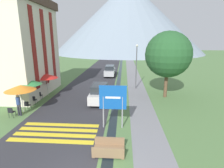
{
  "coord_description": "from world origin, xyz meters",
  "views": [
    {
      "loc": [
        1.95,
        -6.48,
        6.03
      ],
      "look_at": [
        0.81,
        10.0,
        1.82
      ],
      "focal_mm": 28.0,
      "sensor_mm": 36.0,
      "label": 1
    }
  ],
  "objects_px": {
    "cafe_chair_far_right": "(39,95)",
    "cafe_umbrella_middle_green": "(29,82)",
    "cafe_chair_nearest": "(11,111)",
    "cafe_chair_middle": "(34,99)",
    "person_seated_far": "(26,100)",
    "person_standing_terrace": "(18,103)",
    "streetlamp": "(136,63)",
    "footbridge": "(109,149)",
    "cafe_chair_near_left": "(27,105)",
    "cafe_umbrella_front_orange": "(20,88)",
    "cafe_chair_far_left": "(37,95)",
    "parked_car_far": "(110,71)",
    "road_sign": "(113,101)",
    "hotel_building": "(19,44)",
    "cafe_umbrella_rear_red": "(47,76)",
    "tree_by_path": "(168,55)",
    "parked_car_near": "(100,93)"
  },
  "relations": [
    {
      "from": "hotel_building",
      "to": "cafe_chair_nearest",
      "type": "distance_m",
      "value": 8.41
    },
    {
      "from": "parked_car_near",
      "to": "cafe_chair_nearest",
      "type": "distance_m",
      "value": 7.68
    },
    {
      "from": "road_sign",
      "to": "cafe_chair_far_left",
      "type": "xyz_separation_m",
      "value": [
        -8.19,
        5.32,
        -1.48
      ]
    },
    {
      "from": "cafe_umbrella_rear_red",
      "to": "tree_by_path",
      "type": "bearing_deg",
      "value": 2.39
    },
    {
      "from": "cafe_umbrella_middle_green",
      "to": "streetlamp",
      "type": "height_order",
      "value": "streetlamp"
    },
    {
      "from": "cafe_umbrella_middle_green",
      "to": "cafe_chair_near_left",
      "type": "bearing_deg",
      "value": -72.17
    },
    {
      "from": "parked_car_far",
      "to": "cafe_chair_far_right",
      "type": "xyz_separation_m",
      "value": [
        -6.25,
        -12.6,
        -0.4
      ]
    },
    {
      "from": "parked_car_far",
      "to": "cafe_chair_far_right",
      "type": "distance_m",
      "value": 14.07
    },
    {
      "from": "tree_by_path",
      "to": "cafe_chair_far_left",
      "type": "bearing_deg",
      "value": -171.89
    },
    {
      "from": "cafe_chair_far_right",
      "to": "cafe_umbrella_middle_green",
      "type": "height_order",
      "value": "cafe_umbrella_middle_green"
    },
    {
      "from": "cafe_umbrella_middle_green",
      "to": "cafe_umbrella_rear_red",
      "type": "bearing_deg",
      "value": 78.67
    },
    {
      "from": "parked_car_near",
      "to": "cafe_chair_far_left",
      "type": "height_order",
      "value": "parked_car_near"
    },
    {
      "from": "cafe_chair_middle",
      "to": "cafe_umbrella_middle_green",
      "type": "xyz_separation_m",
      "value": [
        -0.33,
        0.07,
        1.68
      ]
    },
    {
      "from": "cafe_chair_nearest",
      "to": "cafe_umbrella_rear_red",
      "type": "distance_m",
      "value": 5.9
    },
    {
      "from": "cafe_chair_nearest",
      "to": "cafe_chair_middle",
      "type": "bearing_deg",
      "value": 67.56
    },
    {
      "from": "road_sign",
      "to": "parked_car_far",
      "type": "relative_size",
      "value": 0.68
    },
    {
      "from": "parked_car_far",
      "to": "cafe_umbrella_middle_green",
      "type": "relative_size",
      "value": 1.85
    },
    {
      "from": "cafe_chair_nearest",
      "to": "person_seated_far",
      "type": "xyz_separation_m",
      "value": [
        -0.13,
        2.39,
        0.15
      ]
    },
    {
      "from": "cafe_chair_nearest",
      "to": "streetlamp",
      "type": "height_order",
      "value": "streetlamp"
    },
    {
      "from": "road_sign",
      "to": "cafe_umbrella_front_orange",
      "type": "height_order",
      "value": "road_sign"
    },
    {
      "from": "hotel_building",
      "to": "parked_car_far",
      "type": "distance_m",
      "value": 14.69
    },
    {
      "from": "hotel_building",
      "to": "cafe_chair_far_right",
      "type": "distance_m",
      "value": 6.08
    },
    {
      "from": "road_sign",
      "to": "cafe_umbrella_front_orange",
      "type": "relative_size",
      "value": 1.26
    },
    {
      "from": "footbridge",
      "to": "streetlamp",
      "type": "distance_m",
      "value": 13.74
    },
    {
      "from": "person_standing_terrace",
      "to": "cafe_chair_nearest",
      "type": "bearing_deg",
      "value": -139.04
    },
    {
      "from": "hotel_building",
      "to": "cafe_umbrella_rear_red",
      "type": "xyz_separation_m",
      "value": [
        3.04,
        -0.61,
        -3.36
      ]
    },
    {
      "from": "cafe_chair_nearest",
      "to": "cafe_chair_middle",
      "type": "height_order",
      "value": "same"
    },
    {
      "from": "footbridge",
      "to": "person_seated_far",
      "type": "bearing_deg",
      "value": 142.43
    },
    {
      "from": "footbridge",
      "to": "person_seated_far",
      "type": "relative_size",
      "value": 1.41
    },
    {
      "from": "footbridge",
      "to": "cafe_chair_near_left",
      "type": "relative_size",
      "value": 2.0
    },
    {
      "from": "cafe_chair_middle",
      "to": "person_seated_far",
      "type": "height_order",
      "value": "person_seated_far"
    },
    {
      "from": "person_seated_far",
      "to": "cafe_chair_far_right",
      "type": "bearing_deg",
      "value": 78.93
    },
    {
      "from": "cafe_chair_nearest",
      "to": "person_standing_terrace",
      "type": "height_order",
      "value": "person_standing_terrace"
    },
    {
      "from": "cafe_umbrella_front_orange",
      "to": "cafe_chair_far_left",
      "type": "bearing_deg",
      "value": 97.48
    },
    {
      "from": "hotel_building",
      "to": "cafe_chair_far_left",
      "type": "distance_m",
      "value": 5.97
    },
    {
      "from": "cafe_chair_nearest",
      "to": "cafe_umbrella_front_orange",
      "type": "bearing_deg",
      "value": 54.36
    },
    {
      "from": "road_sign",
      "to": "footbridge",
      "type": "bearing_deg",
      "value": -90.72
    },
    {
      "from": "cafe_chair_nearest",
      "to": "road_sign",
      "type": "bearing_deg",
      "value": -23.12
    },
    {
      "from": "cafe_umbrella_middle_green",
      "to": "person_seated_far",
      "type": "xyz_separation_m",
      "value": [
        -0.15,
        -0.57,
        -1.53
      ]
    },
    {
      "from": "road_sign",
      "to": "cafe_chair_nearest",
      "type": "distance_m",
      "value": 8.34
    },
    {
      "from": "parked_car_far",
      "to": "streetlamp",
      "type": "distance_m",
      "value": 8.84
    },
    {
      "from": "cafe_chair_nearest",
      "to": "cafe_umbrella_middle_green",
      "type": "xyz_separation_m",
      "value": [
        0.02,
        2.96,
        1.68
      ]
    },
    {
      "from": "tree_by_path",
      "to": "person_seated_far",
      "type": "bearing_deg",
      "value": -164.41
    },
    {
      "from": "parked_car_far",
      "to": "person_seated_far",
      "type": "relative_size",
      "value": 3.75
    },
    {
      "from": "cafe_chair_middle",
      "to": "parked_car_far",
      "type": "bearing_deg",
      "value": 82.55
    },
    {
      "from": "road_sign",
      "to": "footbridge",
      "type": "relative_size",
      "value": 1.81
    },
    {
      "from": "hotel_building",
      "to": "cafe_umbrella_rear_red",
      "type": "height_order",
      "value": "hotel_building"
    },
    {
      "from": "footbridge",
      "to": "cafe_chair_far_left",
      "type": "height_order",
      "value": "cafe_chair_far_left"
    },
    {
      "from": "cafe_chair_middle",
      "to": "person_seated_far",
      "type": "distance_m",
      "value": 0.71
    },
    {
      "from": "road_sign",
      "to": "streetlamp",
      "type": "distance_m",
      "value": 10.66
    }
  ]
}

